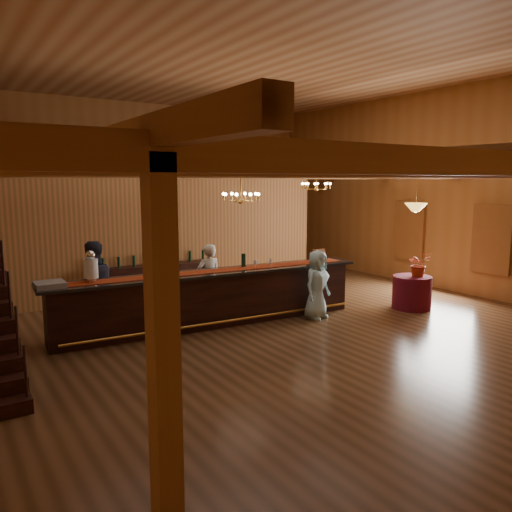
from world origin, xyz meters
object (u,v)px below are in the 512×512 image
beverage_dispenser (91,267)px  raffle_drum (319,254)px  bartender (209,279)px  round_table (412,292)px  chandelier_left (241,197)px  staff_second (93,288)px  tasting_bar (212,298)px  guest (317,285)px  backbar_shelf (157,281)px  chandelier_right (316,186)px  pendant_lamp (416,207)px  floor_plant (239,259)px

beverage_dispenser → raffle_drum: size_ratio=1.76×
beverage_dispenser → bartender: bearing=11.1°
round_table → chandelier_left: 4.71m
bartender → staff_second: (-2.58, -0.06, 0.12)m
tasting_bar → guest: bearing=-16.6°
raffle_drum → chandelier_left: bearing=170.5°
bartender → tasting_bar: bearing=67.2°
guest → staff_second: bearing=144.4°
backbar_shelf → round_table: backbar_shelf is taller
tasting_bar → bartender: (0.32, 0.76, 0.23)m
backbar_shelf → chandelier_left: (0.81, -2.90, 2.24)m
raffle_drum → chandelier_right: (1.56, 2.00, 1.56)m
staff_second → backbar_shelf: bearing=-132.9°
tasting_bar → staff_second: 2.39m
chandelier_left → staff_second: 3.55m
bartender → round_table: bearing=153.5°
beverage_dispenser → staff_second: 0.71m
guest → chandelier_left: bearing=130.9°
round_table → chandelier_right: size_ratio=1.13×
round_table → staff_second: staff_second is taller
guest → raffle_drum: bearing=31.6°
tasting_bar → pendant_lamp: (4.61, -1.38, 1.82)m
pendant_lamp → floor_plant: 5.55m
staff_second → floor_plant: (5.09, 2.87, -0.25)m
beverage_dispenser → chandelier_left: bearing=-2.8°
staff_second → guest: size_ratio=1.22×
tasting_bar → floor_plant: bearing=55.8°
round_table → bartender: (-4.29, 2.14, 0.42)m
staff_second → chandelier_left: bearing=169.6°
chandelier_left → pendant_lamp: (3.85, -1.45, -0.27)m
raffle_drum → round_table: (1.94, -1.14, -0.92)m
raffle_drum → round_table: size_ratio=0.38×
guest → floor_plant: size_ratio=1.11×
tasting_bar → backbar_shelf: (-0.05, 2.97, -0.14)m
tasting_bar → floor_plant: floor_plant is taller
raffle_drum → backbar_shelf: bearing=130.3°
staff_second → guest: staff_second is taller
chandelier_right → tasting_bar: bearing=-157.5°
tasting_bar → pendant_lamp: size_ratio=7.64×
round_table → backbar_shelf: bearing=137.0°
chandelier_right → guest: chandelier_right is taller
chandelier_left → raffle_drum: bearing=-9.5°
tasting_bar → raffle_drum: bearing=-1.1°
backbar_shelf → staff_second: (-2.21, -2.26, 0.49)m
tasting_bar → pendant_lamp: 5.15m
round_table → guest: guest is taller
beverage_dispenser → chandelier_right: bearing=12.9°
tasting_bar → round_table: tasting_bar is taller
beverage_dispenser → staff_second: (0.14, 0.48, -0.50)m
staff_second → floor_plant: staff_second is taller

